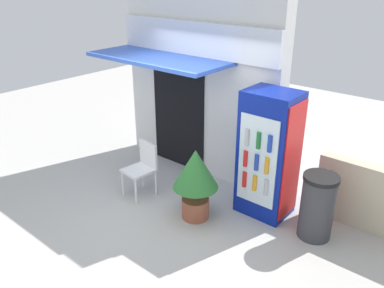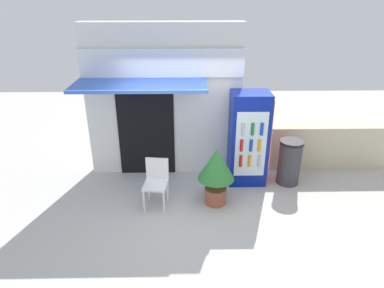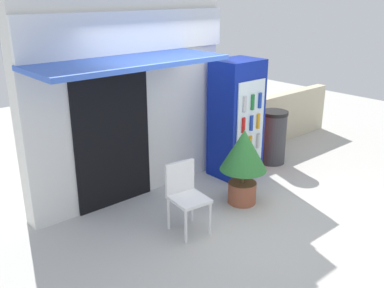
{
  "view_description": "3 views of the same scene",
  "coord_description": "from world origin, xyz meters",
  "px_view_note": "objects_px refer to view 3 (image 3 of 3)",
  "views": [
    {
      "loc": [
        3.67,
        -3.6,
        3.4
      ],
      "look_at": [
        0.08,
        0.7,
        0.9
      ],
      "focal_mm": 36.8,
      "sensor_mm": 36.0,
      "label": 1
    },
    {
      "loc": [
        0.0,
        -5.08,
        3.61
      ],
      "look_at": [
        0.1,
        0.57,
        1.05
      ],
      "focal_mm": 31.5,
      "sensor_mm": 36.0,
      "label": 2
    },
    {
      "loc": [
        -3.71,
        -3.51,
        2.9
      ],
      "look_at": [
        0.02,
        0.74,
        0.88
      ],
      "focal_mm": 40.41,
      "sensor_mm": 36.0,
      "label": 3
    }
  ],
  "objects_px": {
    "potted_plant_near_shop": "(244,157)",
    "trash_bin": "(273,137)",
    "plastic_chair": "(185,192)",
    "drink_cooler": "(237,119)"
  },
  "relations": [
    {
      "from": "potted_plant_near_shop",
      "to": "plastic_chair",
      "type": "bearing_deg",
      "value": -179.11
    },
    {
      "from": "drink_cooler",
      "to": "plastic_chair",
      "type": "height_order",
      "value": "drink_cooler"
    },
    {
      "from": "drink_cooler",
      "to": "potted_plant_near_shop",
      "type": "relative_size",
      "value": 1.72
    },
    {
      "from": "potted_plant_near_shop",
      "to": "trash_bin",
      "type": "distance_m",
      "value": 1.72
    },
    {
      "from": "plastic_chair",
      "to": "potted_plant_near_shop",
      "type": "distance_m",
      "value": 1.1
    },
    {
      "from": "plastic_chair",
      "to": "trash_bin",
      "type": "bearing_deg",
      "value": 15.32
    },
    {
      "from": "plastic_chair",
      "to": "potted_plant_near_shop",
      "type": "height_order",
      "value": "potted_plant_near_shop"
    },
    {
      "from": "drink_cooler",
      "to": "trash_bin",
      "type": "bearing_deg",
      "value": -6.45
    },
    {
      "from": "plastic_chair",
      "to": "trash_bin",
      "type": "relative_size",
      "value": 0.94
    },
    {
      "from": "plastic_chair",
      "to": "trash_bin",
      "type": "xyz_separation_m",
      "value": [
        2.64,
        0.72,
        -0.04
      ]
    }
  ]
}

